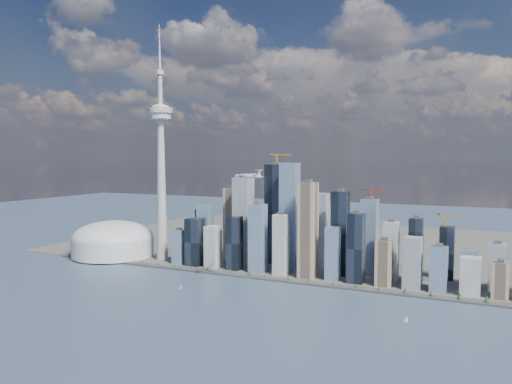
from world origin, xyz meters
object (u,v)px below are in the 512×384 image
at_px(needle_tower, 161,162).
at_px(dome_stadium, 113,241).
at_px(sailboat_east, 406,320).
at_px(sailboat_west, 181,287).
at_px(airplane, 248,176).

relative_size(needle_tower, dome_stadium, 2.75).
relative_size(dome_stadium, sailboat_east, 18.69).
relative_size(sailboat_west, sailboat_east, 0.95).
distance_m(airplane, sailboat_east, 357.90).
height_order(sailboat_west, sailboat_east, sailboat_east).
xyz_separation_m(needle_tower, sailboat_east, (594.41, -209.24, -232.41)).
xyz_separation_m(dome_stadium, sailboat_west, (322.43, -184.81, -36.18)).
bearing_deg(dome_stadium, sailboat_west, -29.82).
relative_size(needle_tower, sailboat_west, 54.16).
relative_size(dome_stadium, airplane, 3.21).
bearing_deg(sailboat_east, sailboat_west, 172.79).
height_order(needle_tower, sailboat_west, needle_tower).
height_order(needle_tower, sailboat_east, needle_tower).
relative_size(airplane, sailboat_west, 6.13).
height_order(airplane, sailboat_east, airplane).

